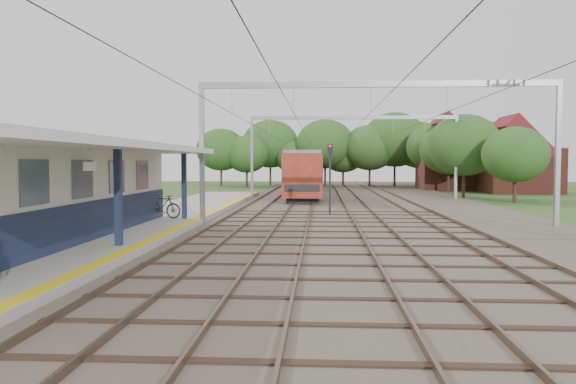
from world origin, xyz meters
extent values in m
plane|color=#2D4C1E|center=(0.00, 0.00, 0.00)|extent=(160.00, 160.00, 0.00)
cube|color=#473D33|center=(4.00, 30.00, 0.05)|extent=(18.00, 90.00, 0.10)
cube|color=gray|center=(-7.50, 14.00, 0.17)|extent=(5.00, 52.00, 0.35)
cube|color=yellow|center=(-5.25, 14.00, 0.35)|extent=(0.45, 52.00, 0.01)
cube|color=beige|center=(-8.90, 7.00, 2.05)|extent=(3.20, 18.00, 3.40)
cube|color=#111B38|center=(-7.28, 7.00, 1.05)|extent=(0.06, 18.00, 1.40)
cube|color=slate|center=(-7.27, 7.00, 2.55)|extent=(0.05, 16.00, 1.30)
cube|color=#111B38|center=(-5.90, 6.00, 1.95)|extent=(0.22, 0.22, 3.20)
cube|color=#111B38|center=(-5.90, 15.00, 1.95)|extent=(0.22, 0.22, 3.20)
cube|color=silver|center=(-7.80, 6.00, 3.67)|extent=(6.40, 20.00, 0.24)
cube|color=white|center=(-6.00, 4.00, 3.00)|extent=(0.06, 0.85, 0.26)
cube|color=brown|center=(-4.22, 30.00, 0.17)|extent=(0.07, 88.00, 0.15)
cube|color=brown|center=(-2.78, 30.00, 0.17)|extent=(0.07, 88.00, 0.15)
cube|color=brown|center=(-1.22, 30.00, 0.17)|extent=(0.07, 88.00, 0.15)
cube|color=brown|center=(0.22, 30.00, 0.17)|extent=(0.07, 88.00, 0.15)
cube|color=brown|center=(2.48, 30.00, 0.17)|extent=(0.07, 88.00, 0.15)
cube|color=brown|center=(3.92, 30.00, 0.17)|extent=(0.07, 88.00, 0.15)
cube|color=brown|center=(6.08, 30.00, 0.17)|extent=(0.07, 88.00, 0.15)
cube|color=brown|center=(7.52, 30.00, 0.17)|extent=(0.07, 88.00, 0.15)
cube|color=gray|center=(-5.00, 15.00, 3.50)|extent=(0.22, 0.22, 7.00)
cube|color=gray|center=(12.00, 15.00, 3.50)|extent=(0.22, 0.22, 7.00)
cube|color=gray|center=(3.50, 15.00, 6.85)|extent=(17.00, 0.20, 0.30)
cube|color=gray|center=(-5.00, 35.00, 3.50)|extent=(0.22, 0.22, 7.00)
cube|color=gray|center=(12.00, 35.00, 3.50)|extent=(0.22, 0.22, 7.00)
cube|color=gray|center=(3.50, 35.00, 6.85)|extent=(17.00, 0.20, 0.30)
cylinder|color=black|center=(-3.50, 30.00, 5.50)|extent=(0.02, 88.00, 0.02)
cylinder|color=black|center=(-0.50, 30.00, 5.50)|extent=(0.02, 88.00, 0.02)
cylinder|color=black|center=(3.20, 30.00, 5.50)|extent=(0.02, 88.00, 0.02)
cylinder|color=black|center=(6.80, 30.00, 5.50)|extent=(0.02, 88.00, 0.02)
cylinder|color=#382619|center=(-10.00, 61.00, 1.44)|extent=(0.28, 0.28, 2.88)
ellipsoid|color=#174218|center=(-10.00, 61.00, 4.96)|extent=(6.72, 6.72, 5.76)
cylinder|color=#382619|center=(-4.00, 63.00, 1.26)|extent=(0.28, 0.28, 2.52)
ellipsoid|color=#174218|center=(-4.00, 63.00, 4.34)|extent=(5.88, 5.88, 5.04)
cylinder|color=#382619|center=(2.00, 60.00, 1.62)|extent=(0.28, 0.28, 3.24)
ellipsoid|color=#174218|center=(2.00, 60.00, 5.58)|extent=(7.56, 7.56, 6.48)
cylinder|color=#382619|center=(8.00, 62.00, 1.35)|extent=(0.28, 0.28, 2.70)
ellipsoid|color=#174218|center=(8.00, 62.00, 4.65)|extent=(6.30, 6.30, 5.40)
cylinder|color=#382619|center=(14.50, 38.00, 1.26)|extent=(0.28, 0.28, 2.52)
ellipsoid|color=#174218|center=(14.50, 38.00, 4.34)|extent=(5.88, 5.88, 5.04)
cylinder|color=#382619|center=(15.00, 54.00, 1.44)|extent=(0.28, 0.28, 2.88)
ellipsoid|color=#174218|center=(15.00, 54.00, 4.96)|extent=(6.72, 6.72, 5.76)
cube|color=brown|center=(21.00, 46.00, 2.25)|extent=(7.00, 6.00, 4.50)
cube|color=maroon|center=(21.00, 46.00, 5.40)|extent=(4.99, 6.12, 4.99)
cube|color=brown|center=(16.00, 52.00, 2.50)|extent=(8.00, 6.00, 5.00)
cube|color=maroon|center=(16.00, 52.00, 5.90)|extent=(5.52, 6.12, 5.52)
imported|color=black|center=(-7.02, 15.00, 0.95)|extent=(2.08, 0.96, 1.20)
cube|color=black|center=(-0.50, 36.64, 0.32)|extent=(2.35, 16.78, 0.44)
cube|color=maroon|center=(-0.50, 36.64, 2.15)|extent=(2.94, 18.24, 3.20)
cube|color=black|center=(-0.50, 36.64, 2.48)|extent=(2.98, 16.78, 0.91)
cube|color=slate|center=(-0.50, 36.64, 3.87)|extent=(2.70, 18.24, 0.28)
cube|color=black|center=(-0.50, 55.48, 0.32)|extent=(2.35, 16.78, 0.44)
cube|color=maroon|center=(-0.50, 55.48, 2.15)|extent=(2.94, 18.24, 3.20)
cube|color=black|center=(-0.50, 55.48, 2.48)|extent=(2.98, 16.78, 0.91)
cube|color=slate|center=(-0.50, 55.48, 3.87)|extent=(2.70, 18.24, 0.28)
cylinder|color=black|center=(1.35, 20.12, 1.90)|extent=(0.14, 0.14, 3.80)
cube|color=black|center=(1.35, 20.12, 3.90)|extent=(0.32, 0.23, 0.52)
sphere|color=red|center=(1.35, 20.02, 4.05)|extent=(0.13, 0.13, 0.13)
camera|label=1|loc=(0.82, -12.23, 3.11)|focal=35.00mm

